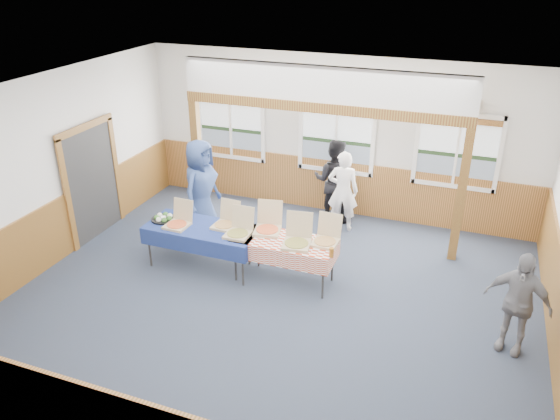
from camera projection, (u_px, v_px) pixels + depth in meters
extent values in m
plane|color=#242D3C|center=(274.00, 299.00, 8.54)|extent=(8.00, 8.00, 0.00)
plane|color=white|center=(272.00, 96.00, 7.17)|extent=(8.00, 8.00, 0.00)
plane|color=silver|center=(337.00, 137.00, 10.81)|extent=(8.00, 0.00, 8.00)
plane|color=silver|center=(132.00, 361.00, 4.89)|extent=(8.00, 0.00, 8.00)
plane|color=silver|center=(51.00, 171.00, 9.12)|extent=(0.00, 8.00, 8.00)
cube|color=brown|center=(334.00, 186.00, 11.24)|extent=(7.98, 0.05, 1.10)
cube|color=brown|center=(63.00, 227.00, 9.57)|extent=(0.05, 6.98, 1.10)
cube|color=brown|center=(560.00, 326.00, 7.04)|extent=(0.05, 6.98, 1.10)
cube|color=#2C2C2C|center=(92.00, 183.00, 10.11)|extent=(0.06, 1.30, 2.10)
cube|color=white|center=(232.00, 157.00, 11.79)|extent=(1.52, 0.05, 0.08)
cube|color=white|center=(229.00, 93.00, 11.20)|extent=(1.52, 0.05, 0.08)
cube|color=white|center=(199.00, 122.00, 11.73)|extent=(0.08, 0.05, 1.46)
cube|color=white|center=(263.00, 130.00, 11.26)|extent=(0.08, 0.05, 1.46)
cube|color=white|center=(231.00, 126.00, 11.49)|extent=(0.05, 0.05, 1.30)
cube|color=slate|center=(232.00, 143.00, 11.70)|extent=(1.40, 0.02, 0.52)
cube|color=#1F371B|center=(232.00, 130.00, 11.57)|extent=(1.40, 0.02, 0.08)
cube|color=silver|center=(231.00, 112.00, 11.40)|extent=(1.40, 0.02, 0.70)
cube|color=brown|center=(229.00, 98.00, 11.22)|extent=(1.40, 0.07, 0.10)
cube|color=white|center=(335.00, 170.00, 11.06)|extent=(1.52, 0.05, 0.08)
cube|color=white|center=(338.00, 103.00, 10.47)|extent=(1.52, 0.05, 0.08)
cube|color=white|center=(301.00, 134.00, 11.00)|extent=(0.08, 0.05, 1.46)
cube|color=white|center=(373.00, 142.00, 10.53)|extent=(0.08, 0.05, 1.46)
cube|color=white|center=(336.00, 138.00, 10.76)|extent=(0.05, 0.05, 1.30)
cube|color=slate|center=(336.00, 156.00, 10.96)|extent=(1.40, 0.02, 0.52)
cube|color=#1F371B|center=(336.00, 142.00, 10.84)|extent=(1.40, 0.02, 0.08)
cube|color=silver|center=(337.00, 122.00, 10.67)|extent=(1.40, 0.02, 0.70)
cube|color=brown|center=(337.00, 109.00, 10.49)|extent=(1.40, 0.07, 0.10)
cube|color=white|center=(452.00, 186.00, 10.33)|extent=(1.52, 0.05, 0.08)
cube|color=white|center=(462.00, 115.00, 9.74)|extent=(1.52, 0.05, 0.08)
cube|color=white|center=(416.00, 147.00, 10.27)|extent=(0.08, 0.05, 1.46)
cube|color=white|center=(500.00, 156.00, 9.80)|extent=(0.08, 0.05, 1.46)
cube|color=white|center=(457.00, 151.00, 10.03)|extent=(0.05, 0.05, 1.30)
cube|color=slate|center=(454.00, 170.00, 10.23)|extent=(1.40, 0.02, 0.52)
cube|color=#1F371B|center=(457.00, 155.00, 10.11)|extent=(1.40, 0.02, 0.08)
cube|color=silver|center=(460.00, 135.00, 9.94)|extent=(1.40, 0.02, 0.70)
cube|color=brown|center=(462.00, 120.00, 9.76)|extent=(1.40, 0.07, 0.10)
cube|color=#5D2E14|center=(197.00, 160.00, 10.76)|extent=(0.15, 0.15, 2.40)
cube|color=#5D2E14|center=(461.00, 196.00, 9.18)|extent=(0.15, 0.15, 2.40)
cube|color=#5D2E14|center=(321.00, 107.00, 9.42)|extent=(5.15, 0.18, 0.18)
cylinder|color=#2C2C2C|center=(149.00, 247.00, 9.29)|extent=(0.04, 0.04, 0.73)
cylinder|color=#2C2C2C|center=(170.00, 231.00, 9.84)|extent=(0.04, 0.04, 0.73)
cylinder|color=#2C2C2C|center=(243.00, 266.00, 8.74)|extent=(0.04, 0.04, 0.73)
cylinder|color=#2C2C2C|center=(258.00, 247.00, 9.29)|extent=(0.04, 0.04, 0.73)
cube|color=#2C2C2C|center=(203.00, 228.00, 9.13)|extent=(1.99, 1.19, 0.03)
cube|color=navy|center=(203.00, 227.00, 9.12)|extent=(2.06, 1.26, 0.01)
cube|color=navy|center=(191.00, 246.00, 8.83)|extent=(1.87, 0.45, 0.28)
cube|color=navy|center=(214.00, 224.00, 9.54)|extent=(1.87, 0.45, 0.28)
cylinder|color=#2C2C2C|center=(235.00, 261.00, 8.88)|extent=(0.04, 0.04, 0.73)
cylinder|color=#2C2C2C|center=(249.00, 246.00, 9.34)|extent=(0.04, 0.04, 0.73)
cylinder|color=#2C2C2C|center=(323.00, 278.00, 8.41)|extent=(0.04, 0.04, 0.73)
cylinder|color=#2C2C2C|center=(333.00, 261.00, 8.87)|extent=(0.04, 0.04, 0.73)
cube|color=#2C2C2C|center=(284.00, 241.00, 8.72)|extent=(1.65, 0.79, 0.03)
cube|color=#B53112|center=(284.00, 240.00, 8.71)|extent=(1.71, 0.85, 0.01)
cube|color=#B53112|center=(276.00, 259.00, 8.46)|extent=(1.66, 0.13, 0.28)
cube|color=#B53112|center=(292.00, 238.00, 9.08)|extent=(1.66, 0.13, 0.28)
cube|color=tan|center=(177.00, 226.00, 9.11)|extent=(0.38, 0.38, 0.04)
cylinder|color=orange|center=(177.00, 224.00, 9.10)|extent=(0.34, 0.34, 0.01)
cube|color=tan|center=(183.00, 209.00, 9.21)|extent=(0.37, 0.10, 0.37)
cube|color=tan|center=(224.00, 226.00, 9.10)|extent=(0.39, 0.39, 0.04)
cylinder|color=tan|center=(224.00, 224.00, 9.09)|extent=(0.34, 0.34, 0.01)
cube|color=tan|center=(230.00, 210.00, 9.20)|extent=(0.37, 0.11, 0.36)
cube|color=tan|center=(238.00, 235.00, 8.82)|extent=(0.39, 0.39, 0.04)
cylinder|color=#BA7C3A|center=(238.00, 233.00, 8.81)|extent=(0.34, 0.34, 0.01)
cube|color=tan|center=(243.00, 217.00, 8.93)|extent=(0.39, 0.10, 0.38)
cube|color=tan|center=(267.00, 231.00, 8.94)|extent=(0.49, 0.49, 0.05)
cylinder|color=orange|center=(267.00, 229.00, 8.92)|extent=(0.43, 0.43, 0.01)
cube|color=tan|center=(270.00, 212.00, 9.06)|extent=(0.43, 0.17, 0.41)
cube|color=tan|center=(296.00, 245.00, 8.52)|extent=(0.48, 0.48, 0.05)
cylinder|color=#BA7C3A|center=(296.00, 243.00, 8.50)|extent=(0.42, 0.42, 0.01)
cube|color=tan|center=(299.00, 224.00, 8.64)|extent=(0.43, 0.16, 0.42)
cube|color=tan|center=(325.00, 243.00, 8.58)|extent=(0.40, 0.40, 0.04)
cylinder|color=tan|center=(325.00, 241.00, 8.56)|extent=(0.35, 0.35, 0.01)
cube|color=tan|center=(330.00, 225.00, 8.68)|extent=(0.39, 0.10, 0.38)
cylinder|color=black|center=(164.00, 219.00, 9.35)|extent=(0.42, 0.42, 0.03)
cylinder|color=white|center=(163.00, 218.00, 9.34)|extent=(0.09, 0.09, 0.04)
sphere|color=#3C722B|center=(169.00, 218.00, 9.30)|extent=(0.09, 0.09, 0.09)
sphere|color=silver|center=(170.00, 216.00, 9.39)|extent=(0.09, 0.09, 0.09)
sphere|color=#3C722B|center=(166.00, 215.00, 9.44)|extent=(0.09, 0.09, 0.09)
sphere|color=silver|center=(160.00, 215.00, 9.42)|extent=(0.09, 0.09, 0.09)
sphere|color=#3C722B|center=(157.00, 218.00, 9.33)|extent=(0.09, 0.09, 0.09)
sphere|color=silver|center=(159.00, 220.00, 9.25)|extent=(0.09, 0.09, 0.09)
sphere|color=#3C722B|center=(164.00, 220.00, 9.24)|extent=(0.09, 0.09, 0.09)
cylinder|color=#995B19|center=(331.00, 252.00, 8.19)|extent=(0.07, 0.07, 0.15)
imported|color=white|center=(343.00, 191.00, 10.39)|extent=(0.63, 0.46, 1.59)
imported|color=black|center=(334.00, 180.00, 10.78)|extent=(0.84, 0.67, 1.67)
imported|color=#334A7F|center=(201.00, 188.00, 10.16)|extent=(0.69, 0.97, 1.87)
imported|color=gray|center=(517.00, 303.00, 7.18)|extent=(0.94, 0.59, 1.49)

